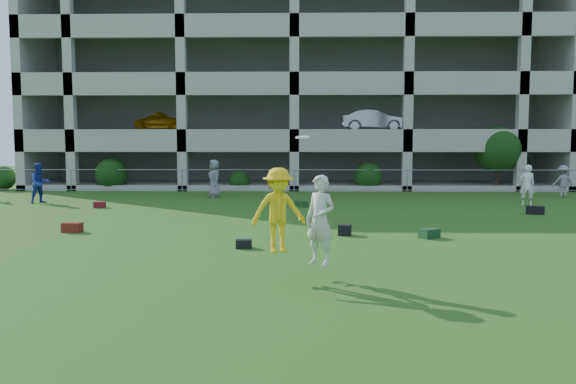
{
  "coord_description": "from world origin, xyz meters",
  "views": [
    {
      "loc": [
        0.31,
        -10.79,
        2.63
      ],
      "look_at": [
        0.01,
        3.0,
        1.4
      ],
      "focal_mm": 35.0,
      "sensor_mm": 36.0,
      "label": 1
    }
  ],
  "objects_px": {
    "crate_d": "(345,230)",
    "frisbee_contest": "(291,213)",
    "parking_garage": "(296,92)",
    "bystander_a": "(40,183)",
    "bystander_c": "(214,179)",
    "bystander_f": "(563,181)",
    "bystander_e": "(527,185)"
  },
  "relations": [
    {
      "from": "bystander_f",
      "to": "parking_garage",
      "type": "height_order",
      "value": "parking_garage"
    },
    {
      "from": "bystander_c",
      "to": "bystander_e",
      "type": "height_order",
      "value": "bystander_c"
    },
    {
      "from": "bystander_a",
      "to": "bystander_c",
      "type": "height_order",
      "value": "bystander_c"
    },
    {
      "from": "bystander_a",
      "to": "bystander_c",
      "type": "bearing_deg",
      "value": -25.95
    },
    {
      "from": "bystander_c",
      "to": "bystander_f",
      "type": "relative_size",
      "value": 1.18
    },
    {
      "from": "bystander_c",
      "to": "bystander_e",
      "type": "relative_size",
      "value": 1.06
    },
    {
      "from": "frisbee_contest",
      "to": "bystander_f",
      "type": "bearing_deg",
      "value": 52.09
    },
    {
      "from": "parking_garage",
      "to": "bystander_e",
      "type": "bearing_deg",
      "value": -57.11
    },
    {
      "from": "bystander_a",
      "to": "crate_d",
      "type": "height_order",
      "value": "bystander_a"
    },
    {
      "from": "bystander_c",
      "to": "bystander_f",
      "type": "height_order",
      "value": "bystander_c"
    },
    {
      "from": "bystander_e",
      "to": "bystander_f",
      "type": "relative_size",
      "value": 1.11
    },
    {
      "from": "bystander_a",
      "to": "frisbee_contest",
      "type": "bearing_deg",
      "value": -96.12
    },
    {
      "from": "crate_d",
      "to": "frisbee_contest",
      "type": "bearing_deg",
      "value": -105.55
    },
    {
      "from": "bystander_a",
      "to": "bystander_e",
      "type": "height_order",
      "value": "bystander_a"
    },
    {
      "from": "bystander_a",
      "to": "parking_garage",
      "type": "xyz_separation_m",
      "value": [
        10.89,
        14.65,
        5.15
      ]
    },
    {
      "from": "frisbee_contest",
      "to": "parking_garage",
      "type": "relative_size",
      "value": 0.08
    },
    {
      "from": "bystander_e",
      "to": "parking_garage",
      "type": "distance_m",
      "value": 18.68
    },
    {
      "from": "bystander_a",
      "to": "bystander_c",
      "type": "xyz_separation_m",
      "value": [
        7.15,
        2.6,
        0.03
      ]
    },
    {
      "from": "bystander_e",
      "to": "parking_garage",
      "type": "relative_size",
      "value": 0.06
    },
    {
      "from": "bystander_c",
      "to": "bystander_e",
      "type": "bearing_deg",
      "value": 49.97
    },
    {
      "from": "bystander_e",
      "to": "bystander_f",
      "type": "height_order",
      "value": "bystander_e"
    },
    {
      "from": "bystander_a",
      "to": "crate_d",
      "type": "bearing_deg",
      "value": -78.91
    },
    {
      "from": "crate_d",
      "to": "parking_garage",
      "type": "bearing_deg",
      "value": 94.0
    },
    {
      "from": "bystander_f",
      "to": "bystander_e",
      "type": "bearing_deg",
      "value": 47.14
    },
    {
      "from": "bystander_f",
      "to": "parking_garage",
      "type": "xyz_separation_m",
      "value": [
        -12.8,
        11.68,
        5.25
      ]
    },
    {
      "from": "bystander_f",
      "to": "frisbee_contest",
      "type": "relative_size",
      "value": 0.62
    },
    {
      "from": "bystander_e",
      "to": "frisbee_contest",
      "type": "height_order",
      "value": "frisbee_contest"
    },
    {
      "from": "crate_d",
      "to": "frisbee_contest",
      "type": "height_order",
      "value": "frisbee_contest"
    },
    {
      "from": "bystander_a",
      "to": "parking_garage",
      "type": "bearing_deg",
      "value": 7.46
    },
    {
      "from": "bystander_a",
      "to": "bystander_f",
      "type": "height_order",
      "value": "bystander_a"
    },
    {
      "from": "bystander_a",
      "to": "parking_garage",
      "type": "distance_m",
      "value": 18.97
    },
    {
      "from": "bystander_a",
      "to": "frisbee_contest",
      "type": "relative_size",
      "value": 0.7
    }
  ]
}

